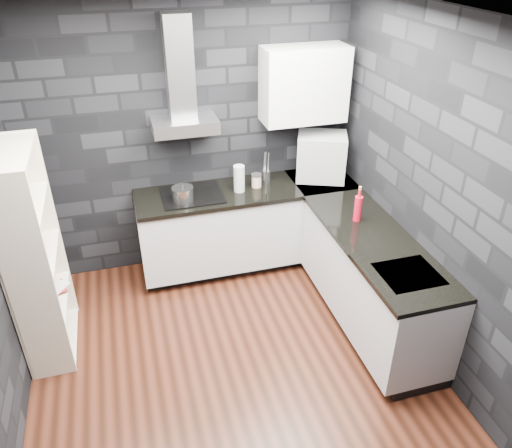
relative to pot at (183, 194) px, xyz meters
name	(u,v)px	position (x,y,z in m)	size (l,w,h in m)	color
ground	(231,357)	(0.15, -1.21, -0.97)	(3.20, 3.20, 0.00)	#411D12
ceiling	(219,15)	(0.15, -1.21, 1.73)	(3.20, 3.20, 0.00)	white
wall_back	(189,139)	(0.15, 0.42, 0.38)	(3.20, 0.05, 2.70)	black
wall_front	(309,400)	(0.15, -2.83, 0.38)	(3.20, 0.05, 2.70)	black
wall_right	(428,191)	(1.77, -1.21, 0.38)	(0.05, 3.20, 2.70)	black
toekick_back	(247,257)	(0.65, 0.13, -0.92)	(2.18, 0.50, 0.10)	black
toekick_right	(370,316)	(1.49, -1.11, -0.92)	(0.50, 1.78, 0.10)	black
counter_back_cab	(247,225)	(0.65, 0.09, -0.49)	(2.20, 0.60, 0.76)	silver
counter_right_cab	(371,279)	(1.45, -1.11, -0.49)	(0.60, 1.80, 0.76)	silver
counter_back_top	(247,191)	(0.65, 0.08, -0.09)	(2.20, 0.62, 0.04)	black
counter_right_top	(376,241)	(1.44, -1.11, -0.09)	(0.62, 1.80, 0.04)	black
counter_corner_top	(322,180)	(1.45, 0.09, -0.09)	(0.62, 0.62, 0.04)	black
hood_body	(185,125)	(0.10, 0.22, 0.59)	(0.60, 0.34, 0.12)	#AAAAAE
hood_chimney	(180,67)	(0.10, 0.29, 1.10)	(0.24, 0.20, 0.90)	#AAAAAE
upper_cabinet	(304,85)	(1.25, 0.22, 0.88)	(0.80, 0.35, 0.70)	silver
cooktop	(192,195)	(0.10, 0.09, -0.06)	(0.58, 0.50, 0.01)	black
sink_rim	(409,274)	(1.45, -1.61, -0.08)	(0.44, 0.40, 0.01)	#AAAAAE
pot	(183,194)	(0.00, 0.00, 0.00)	(0.20, 0.20, 0.12)	silver
glass_vase	(239,179)	(0.56, 0.06, 0.06)	(0.11, 0.11, 0.26)	#B7C0C4
storage_jar	(256,181)	(0.75, 0.11, -0.01)	(0.10, 0.10, 0.12)	tan
utensil_crock	(266,176)	(0.87, 0.19, -0.01)	(0.09, 0.09, 0.12)	silver
appliance_garage	(321,157)	(1.44, 0.13, 0.16)	(0.48, 0.37, 0.48)	#9DA0A3
red_bottle	(358,209)	(1.42, -0.78, 0.05)	(0.07, 0.07, 0.23)	#B00C22
bookshelf	(34,257)	(-1.27, -0.61, -0.07)	(0.34, 0.80, 1.80)	beige
fruit_bowl	(32,262)	(-1.27, -0.74, -0.03)	(0.23, 0.23, 0.06)	white
book_red	(45,282)	(-1.27, -0.50, -0.40)	(0.15, 0.02, 0.20)	maroon
book_second	(44,277)	(-1.27, -0.45, -0.38)	(0.16, 0.02, 0.22)	#B2B2B2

